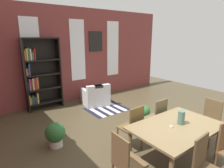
% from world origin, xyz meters
% --- Properties ---
extents(ground_plane, '(10.46, 10.46, 0.00)m').
position_xyz_m(ground_plane, '(0.00, 0.00, 0.00)').
color(ground_plane, '#4E432D').
extents(back_wall_brick, '(7.65, 0.12, 3.25)m').
position_xyz_m(back_wall_brick, '(0.00, 4.08, 1.63)').
color(back_wall_brick, brown).
rests_on(back_wall_brick, ground).
extents(window_pane_0, '(0.55, 0.02, 2.11)m').
position_xyz_m(window_pane_0, '(-1.55, 4.01, 1.79)').
color(window_pane_0, white).
extents(window_pane_1, '(0.55, 0.02, 2.11)m').
position_xyz_m(window_pane_1, '(0.00, 4.01, 1.79)').
color(window_pane_1, white).
extents(window_pane_2, '(0.55, 0.02, 2.11)m').
position_xyz_m(window_pane_2, '(1.55, 4.01, 1.79)').
color(window_pane_2, white).
extents(dining_table, '(1.63, 1.08, 0.73)m').
position_xyz_m(dining_table, '(-0.26, -0.34, 0.65)').
color(dining_table, olive).
rests_on(dining_table, ground).
extents(vase_on_table, '(0.12, 0.12, 0.25)m').
position_xyz_m(vase_on_table, '(-0.14, -0.34, 0.86)').
color(vase_on_table, '#4C7266').
rests_on(vase_on_table, dining_table).
extents(tealight_candle_0, '(0.04, 0.04, 0.03)m').
position_xyz_m(tealight_candle_0, '(-0.41, -0.33, 0.75)').
color(tealight_candle_0, silver).
rests_on(tealight_candle_0, dining_table).
extents(dining_chair_near_left, '(0.43, 0.43, 0.95)m').
position_xyz_m(dining_chair_near_left, '(-0.63, -1.11, 0.51)').
color(dining_chair_near_left, brown).
rests_on(dining_chair_near_left, ground).
extents(dining_chair_head_left, '(0.40, 0.40, 0.95)m').
position_xyz_m(dining_chair_head_left, '(-1.45, -0.34, 0.51)').
color(dining_chair_head_left, brown).
rests_on(dining_chair_head_left, ground).
extents(dining_chair_head_right, '(0.41, 0.41, 0.95)m').
position_xyz_m(dining_chair_head_right, '(0.93, -0.34, 0.51)').
color(dining_chair_head_right, brown).
rests_on(dining_chair_head_right, ground).
extents(dining_chair_far_right, '(0.40, 0.40, 0.95)m').
position_xyz_m(dining_chair_far_right, '(0.11, 0.42, 0.51)').
color(dining_chair_far_right, brown).
rests_on(dining_chair_far_right, ground).
extents(dining_chair_far_left, '(0.42, 0.42, 0.95)m').
position_xyz_m(dining_chair_far_left, '(-0.62, 0.42, 0.51)').
color(dining_chair_far_left, brown).
rests_on(dining_chair_far_left, ground).
extents(bookshelf_tall, '(1.09, 0.33, 2.25)m').
position_xyz_m(bookshelf_tall, '(-1.43, 3.82, 1.13)').
color(bookshelf_tall, black).
rests_on(bookshelf_tall, ground).
extents(armchair_white, '(0.93, 0.93, 0.75)m').
position_xyz_m(armchair_white, '(0.16, 3.13, 0.28)').
color(armchair_white, silver).
rests_on(armchair_white, ground).
extents(potted_plant_by_shelf, '(0.42, 0.42, 0.53)m').
position_xyz_m(potted_plant_by_shelf, '(-1.86, 1.45, 0.29)').
color(potted_plant_by_shelf, silver).
rests_on(potted_plant_by_shelf, ground).
extents(potted_plant_corner, '(0.33, 0.33, 0.46)m').
position_xyz_m(potted_plant_corner, '(0.53, 1.20, 0.26)').
color(potted_plant_corner, '#333338').
rests_on(potted_plant_corner, ground).
extents(striped_rug, '(1.22, 1.00, 0.01)m').
position_xyz_m(striped_rug, '(0.22, 2.56, 0.00)').
color(striped_rug, '#1E1E33').
rests_on(striped_rug, ground).
extents(framed_picture, '(0.56, 0.03, 0.72)m').
position_xyz_m(framed_picture, '(0.75, 4.01, 2.09)').
color(framed_picture, black).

